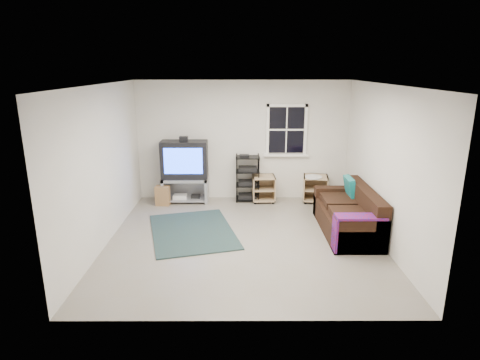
{
  "coord_description": "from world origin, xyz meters",
  "views": [
    {
      "loc": [
        -0.08,
        -6.36,
        2.87
      ],
      "look_at": [
        -0.06,
        0.4,
        0.95
      ],
      "focal_mm": 30.0,
      "sensor_mm": 36.0,
      "label": 1
    }
  ],
  "objects_px": {
    "tv_unit": "(185,166)",
    "av_rack": "(248,181)",
    "side_table_right": "(315,186)",
    "sofa": "(349,215)",
    "side_table_left": "(263,187)"
  },
  "relations": [
    {
      "from": "av_rack",
      "to": "side_table_right",
      "type": "xyz_separation_m",
      "value": [
        1.48,
        -0.04,
        -0.11
      ]
    },
    {
      "from": "av_rack",
      "to": "side_table_left",
      "type": "height_order",
      "value": "av_rack"
    },
    {
      "from": "side_table_right",
      "to": "sofa",
      "type": "distance_m",
      "value": 1.74
    },
    {
      "from": "av_rack",
      "to": "side_table_left",
      "type": "distance_m",
      "value": 0.38
    },
    {
      "from": "tv_unit",
      "to": "side_table_left",
      "type": "distance_m",
      "value": 1.78
    },
    {
      "from": "side_table_left",
      "to": "sofa",
      "type": "xyz_separation_m",
      "value": [
        1.43,
        -1.75,
        0.01
      ]
    },
    {
      "from": "tv_unit",
      "to": "side_table_left",
      "type": "xyz_separation_m",
      "value": [
        1.71,
        0.05,
        -0.49
      ]
    },
    {
      "from": "tv_unit",
      "to": "av_rack",
      "type": "height_order",
      "value": "tv_unit"
    },
    {
      "from": "av_rack",
      "to": "tv_unit",
      "type": "bearing_deg",
      "value": -177.42
    },
    {
      "from": "sofa",
      "to": "side_table_left",
      "type": "bearing_deg",
      "value": 129.29
    },
    {
      "from": "tv_unit",
      "to": "av_rack",
      "type": "distance_m",
      "value": 1.4
    },
    {
      "from": "tv_unit",
      "to": "side_table_left",
      "type": "height_order",
      "value": "tv_unit"
    },
    {
      "from": "side_table_left",
      "to": "side_table_right",
      "type": "bearing_deg",
      "value": -1.48
    },
    {
      "from": "tv_unit",
      "to": "sofa",
      "type": "relative_size",
      "value": 0.76
    },
    {
      "from": "av_rack",
      "to": "sofa",
      "type": "relative_size",
      "value": 0.54
    }
  ]
}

